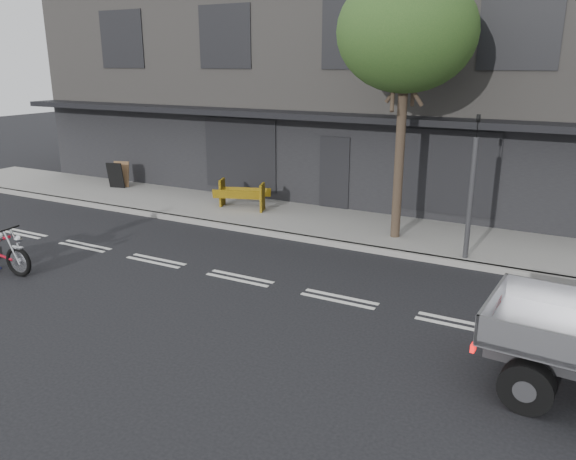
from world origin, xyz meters
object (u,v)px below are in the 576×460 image
Objects in this scene: traffic_light_pole at (471,196)px; sandwich_board at (115,175)px; construction_barrier at (238,196)px; street_tree at (407,33)px.

traffic_light_pole is 3.68× the size of sandwich_board.
construction_barrier is at bearing 170.24° from traffic_light_pole.
street_tree is 4.17× the size of construction_barrier.
traffic_light_pole is 7.42m from construction_barrier.
street_tree reaches higher than sandwich_board.
construction_barrier is (-7.24, 1.24, -1.05)m from traffic_light_pole.
street_tree is 1.93× the size of traffic_light_pole.
street_tree is 7.03m from construction_barrier.
construction_barrier is at bearing -20.66° from sandwich_board.
traffic_light_pole reaches higher than sandwich_board.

